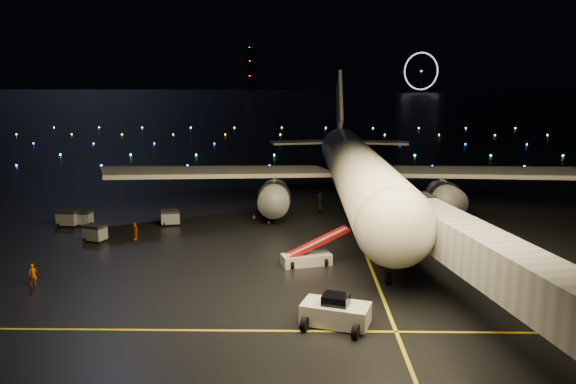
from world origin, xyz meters
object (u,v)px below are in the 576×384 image
airliner (355,139)px  pushback_tug (336,310)px  baggage_cart_0 (170,217)px  baggage_cart_3 (68,218)px  baggage_cart_4 (81,218)px  baggage_cart_2 (83,218)px  crew_a (33,275)px  belt_loader (307,248)px  baggage_cart_1 (95,233)px  crew_c (135,231)px

airliner → pushback_tug: 36.49m
baggage_cart_0 → baggage_cart_3: baggage_cart_3 is taller
baggage_cart_3 → baggage_cart_4: size_ratio=1.13×
pushback_tug → baggage_cart_4: (-27.42, 26.38, -0.24)m
airliner → baggage_cart_2: bearing=-164.3°
pushback_tug → baggage_cart_0: 31.54m
baggage_cart_4 → pushback_tug: bearing=-23.8°
crew_a → baggage_cart_4: 19.58m
pushback_tug → belt_loader: bearing=116.0°
baggage_cart_1 → baggage_cart_2: (-3.74, 6.47, -0.03)m
pushback_tug → belt_loader: belt_loader is taller
belt_loader → baggage_cart_3: 29.90m
crew_a → baggage_cart_0: crew_a is taller
crew_a → baggage_cart_3: 19.22m
pushback_tug → baggage_cart_3: size_ratio=2.03×
crew_a → belt_loader: bearing=-13.1°
baggage_cart_0 → baggage_cart_4: baggage_cart_0 is taller
belt_loader → baggage_cart_4: (-25.64, 13.77, -0.73)m
crew_c → baggage_cart_2: (-7.67, 5.73, -0.08)m
belt_loader → baggage_cart_0: (-15.39, 13.85, -0.69)m
pushback_tug → baggage_cart_4: pushback_tug is taller
baggage_cart_3 → crew_c: bearing=-23.1°
belt_loader → crew_a: belt_loader is taller
belt_loader → baggage_cart_0: size_ratio=3.13×
baggage_cart_0 → baggage_cart_1: (-6.25, -6.75, 0.01)m
baggage_cart_0 → baggage_cart_4: size_ratio=1.05×
pushback_tug → baggage_cart_2: (-27.14, 26.19, -0.23)m
belt_loader → baggage_cart_1: 22.78m
baggage_cart_1 → belt_loader: bearing=2.6°
baggage_cart_1 → baggage_cart_3: size_ratio=0.93×
baggage_cart_3 → baggage_cart_2: bearing=23.7°
pushback_tug → baggage_cart_1: pushback_tug is taller
pushback_tug → crew_c: size_ratio=2.44×
belt_loader → baggage_cart_1: bearing=145.9°
pushback_tug → crew_a: bearing=-178.5°
baggage_cart_0 → airliner: bearing=6.6°
pushback_tug → baggage_cart_0: bearing=140.9°
baggage_cart_0 → baggage_cart_2: 9.98m
belt_loader → baggage_cart_2: 28.78m
pushback_tug → baggage_cart_4: size_ratio=2.29×
baggage_cart_1 → baggage_cart_2: 7.47m
airliner → pushback_tug: size_ratio=14.03×
baggage_cart_4 → baggage_cart_1: bearing=-38.9°
crew_c → baggage_cart_0: crew_c is taller
airliner → crew_c: bearing=-148.7°
baggage_cart_2 → crew_a: bearing=-73.7°
airliner → baggage_cart_0: (-21.81, -8.87, -8.07)m
pushback_tug → baggage_cart_3: 38.50m
pushback_tug → baggage_cart_3: bearing=156.0°
baggage_cart_0 → baggage_cart_4: bearing=164.9°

